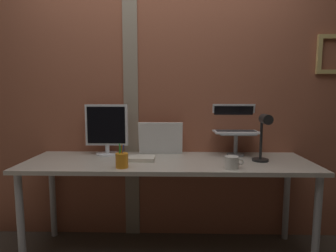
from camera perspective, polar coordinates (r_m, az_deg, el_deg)
The scene contains 10 objects.
brick_wall_back at distance 2.41m, azimuth -2.00°, elevation 6.79°, with size 3.72×0.16×2.50m.
desk at distance 2.12m, azimuth -0.06°, elevation -8.99°, with size 2.13×0.62×0.74m.
monitor at distance 2.31m, azimuth -12.51°, elevation -0.33°, with size 0.34×0.18×0.41m.
laptop_stand at distance 2.32m, azimuth 13.80°, elevation -2.81°, with size 0.28×0.22×0.19m.
laptop at distance 2.37m, azimuth 13.53°, elevation 0.45°, with size 0.36×0.27×0.23m.
whiteboard_panel at distance 2.29m, azimuth -1.55°, elevation -2.55°, with size 0.36×0.02×0.27m, color white.
desk_lamp at distance 2.10m, azimuth 19.12°, elevation -1.32°, with size 0.12×0.20×0.36m.
pen_cup at distance 1.91m, azimuth -9.49°, elevation -6.97°, with size 0.08×0.08×0.17m.
coffee_mug at distance 1.92m, azimuth 12.99°, elevation -7.31°, with size 0.13×0.09×0.08m.
paper_clutter_stack at distance 2.11m, azimuth -5.48°, elevation -6.69°, with size 0.20×0.14×0.03m, color silver.
Camera 1 is at (0.14, -1.97, 1.24)m, focal length 29.57 mm.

